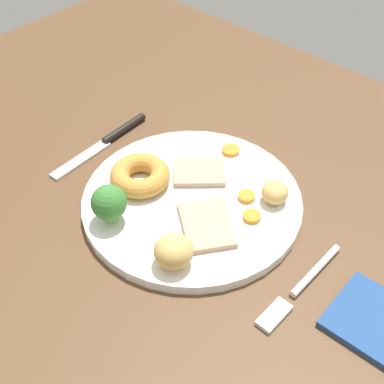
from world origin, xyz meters
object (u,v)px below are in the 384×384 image
meat_slice_under (206,225)px  carrot_coin_back (231,150)px  folded_napkin (382,325)px  carrot_coin_front (246,196)px  fork (299,288)px  meat_slice_main (199,172)px  knife (109,139)px  yorkshire_pudding (140,176)px  roast_potato_left (174,251)px  carrot_coin_side (252,216)px  broccoli_floret (109,203)px  dinner_plate (192,201)px  roast_potato_right (275,192)px

meat_slice_under → carrot_coin_back: meat_slice_under is taller
meat_slice_under → folded_napkin: bearing=-173.5°
carrot_coin_back → carrot_coin_front: bearing=141.3°
carrot_coin_front → fork: carrot_coin_front is taller
meat_slice_main → carrot_coin_front: (-7.72, -0.66, -0.11)cm
meat_slice_main → knife: 16.46cm
meat_slice_main → yorkshire_pudding: size_ratio=0.86×
roast_potato_left → carrot_coin_front: 14.35cm
carrot_coin_back → carrot_coin_side: 13.47cm
broccoli_floret → yorkshire_pudding: bearing=-73.0°
meat_slice_under → knife: meat_slice_under is taller
broccoli_floret → meat_slice_main: bearing=-100.6°
roast_potato_left → broccoli_floret: size_ratio=0.88×
meat_slice_under → roast_potato_left: 7.05cm
meat_slice_main → yorkshire_pudding: yorkshire_pudding is taller
knife → roast_potato_left: bearing=62.8°
dinner_plate → carrot_coin_front: (-5.39, -4.74, 0.99)cm
meat_slice_under → dinner_plate: bearing=-29.0°
roast_potato_right → folded_napkin: 20.80cm
yorkshire_pudding → carrot_coin_side: size_ratio=3.54×
yorkshire_pudding → fork: size_ratio=0.53×
carrot_coin_side → knife: (26.70, 0.75, -1.26)cm
yorkshire_pudding → broccoli_floret: 7.75cm
meat_slice_under → roast_potato_left: bearing=97.6°
fork → knife: 37.13cm
roast_potato_left → folded_napkin: roast_potato_left is taller
broccoli_floret → folded_napkin: broccoli_floret is taller
carrot_coin_back → carrot_coin_side: same height
folded_napkin → fork: bearing=11.6°
meat_slice_main → roast_potato_left: roast_potato_left is taller
dinner_plate → knife: (18.54, -1.57, -0.25)cm
dinner_plate → fork: 18.53cm
yorkshire_pudding → carrot_coin_front: bearing=-149.7°
dinner_plate → knife: dinner_plate is taller
carrot_coin_side → broccoli_floret: bearing=42.8°
carrot_coin_front → broccoli_floret: size_ratio=0.43×
carrot_coin_back → fork: size_ratio=0.17×
roast_potato_left → knife: size_ratio=0.25×
fork → carrot_coin_side: bearing=-112.5°
meat_slice_under → broccoli_floret: bearing=36.1°
carrot_coin_side → broccoli_floret: broccoli_floret is taller
carrot_coin_front → broccoli_floret: (10.31, 14.55, 2.61)cm
dinner_plate → folded_napkin: dinner_plate is taller
roast_potato_left → fork: 15.03cm
dinner_plate → carrot_coin_front: bearing=-138.6°
dinner_plate → carrot_coin_back: size_ratio=11.32×
meat_slice_under → fork: (-13.56, -0.70, -1.41)cm
carrot_coin_side → folded_napkin: 19.80cm
yorkshire_pudding → carrot_coin_back: (-4.88, -13.43, -1.04)cm
dinner_plate → carrot_coin_front: carrot_coin_front is taller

